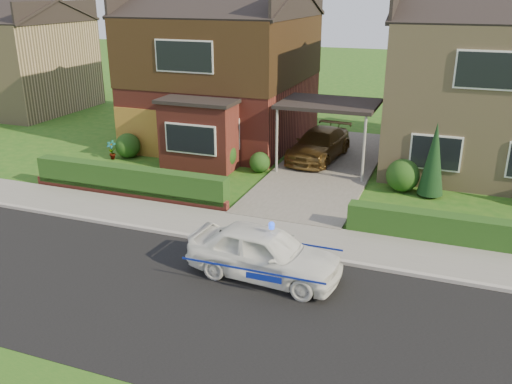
% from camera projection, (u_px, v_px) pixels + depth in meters
% --- Properties ---
extents(ground, '(120.00, 120.00, 0.00)m').
position_uv_depth(ground, '(215.00, 305.00, 12.65)').
color(ground, '#1F5316').
rests_on(ground, ground).
extents(road, '(60.00, 6.00, 0.02)m').
position_uv_depth(road, '(215.00, 305.00, 12.65)').
color(road, black).
rests_on(road, ground).
extents(kerb, '(60.00, 0.16, 0.12)m').
position_uv_depth(kerb, '(260.00, 248.00, 15.30)').
color(kerb, '#9E9993').
rests_on(kerb, ground).
extents(sidewalk, '(60.00, 2.00, 0.10)m').
position_uv_depth(sidewalk, '(272.00, 234.00, 16.23)').
color(sidewalk, slate).
rests_on(sidewalk, ground).
extents(driveway, '(3.80, 12.00, 0.12)m').
position_uv_depth(driveway, '(326.00, 167.00, 22.27)').
color(driveway, '#666059').
rests_on(driveway, ground).
extents(house_left, '(7.50, 9.53, 7.25)m').
position_uv_depth(house_left, '(224.00, 60.00, 25.40)').
color(house_left, maroon).
rests_on(house_left, ground).
extents(house_right, '(7.50, 8.06, 7.25)m').
position_uv_depth(house_right, '(489.00, 76.00, 21.73)').
color(house_right, tan).
rests_on(house_right, ground).
extents(carport_link, '(3.80, 3.00, 2.77)m').
position_uv_depth(carport_link, '(329.00, 105.00, 21.32)').
color(carport_link, black).
rests_on(carport_link, ground).
extents(garage_door, '(2.20, 0.10, 2.10)m').
position_uv_depth(garage_door, '(138.00, 132.00, 23.73)').
color(garage_door, brown).
rests_on(garage_door, ground).
extents(dwarf_wall, '(7.70, 0.25, 0.36)m').
position_uv_depth(dwarf_wall, '(128.00, 193.00, 19.14)').
color(dwarf_wall, maroon).
rests_on(dwarf_wall, ground).
extents(hedge_left, '(7.50, 0.55, 0.90)m').
position_uv_depth(hedge_left, '(131.00, 196.00, 19.34)').
color(hedge_left, '#123814').
rests_on(hedge_left, ground).
extents(hedge_right, '(7.50, 0.55, 0.80)m').
position_uv_depth(hedge_right, '(478.00, 248.00, 15.44)').
color(hedge_right, '#123814').
rests_on(hedge_right, ground).
extents(shrub_left_far, '(1.08, 1.08, 1.08)m').
position_uv_depth(shrub_left_far, '(128.00, 146.00, 23.58)').
color(shrub_left_far, '#123814').
rests_on(shrub_left_far, ground).
extents(shrub_left_mid, '(1.32, 1.32, 1.32)m').
position_uv_depth(shrub_left_mid, '(220.00, 155.00, 21.89)').
color(shrub_left_mid, '#123814').
rests_on(shrub_left_mid, ground).
extents(shrub_left_near, '(0.84, 0.84, 0.84)m').
position_uv_depth(shrub_left_near, '(260.00, 162.00, 21.71)').
color(shrub_left_near, '#123814').
rests_on(shrub_left_near, ground).
extents(shrub_right_near, '(1.20, 1.20, 1.20)m').
position_uv_depth(shrub_right_near, '(403.00, 175.00, 19.63)').
color(shrub_right_near, '#123814').
rests_on(shrub_right_near, ground).
extents(conifer_a, '(0.90, 0.90, 2.60)m').
position_uv_depth(conifer_a, '(433.00, 161.00, 18.88)').
color(conifer_a, black).
rests_on(conifer_a, ground).
extents(neighbour_left, '(6.50, 7.00, 5.20)m').
position_uv_depth(neighbour_left, '(21.00, 67.00, 32.34)').
color(neighbour_left, tan).
rests_on(neighbour_left, ground).
extents(police_car, '(3.66, 4.09, 1.52)m').
position_uv_depth(police_car, '(264.00, 253.00, 13.68)').
color(police_car, white).
rests_on(police_car, ground).
extents(driveway_car, '(2.22, 4.47, 1.25)m').
position_uv_depth(driveway_car, '(319.00, 144.00, 23.01)').
color(driveway_car, brown).
rests_on(driveway_car, driveway).
extents(potted_plant_a, '(0.45, 0.32, 0.83)m').
position_uv_depth(potted_plant_a, '(112.00, 150.00, 23.35)').
color(potted_plant_a, gray).
rests_on(potted_plant_a, ground).
extents(potted_plant_b, '(0.56, 0.53, 0.80)m').
position_uv_depth(potted_plant_b, '(169.00, 185.00, 19.25)').
color(potted_plant_b, gray).
rests_on(potted_plant_b, ground).
extents(potted_plant_c, '(0.43, 0.43, 0.73)m').
position_uv_depth(potted_plant_c, '(204.00, 163.00, 21.77)').
color(potted_plant_c, gray).
rests_on(potted_plant_c, ground).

